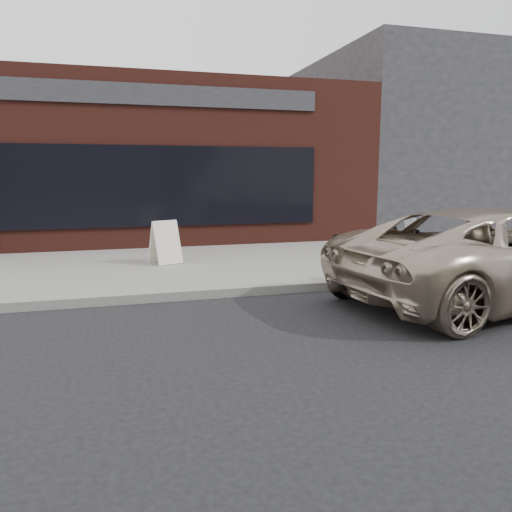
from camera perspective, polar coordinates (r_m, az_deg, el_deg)
ground at (r=4.83m, az=14.12°, el=-15.49°), size 120.00×120.00×0.00m
near_sidewalk at (r=11.17m, az=-4.08°, el=-0.61°), size 44.00×6.00×0.15m
storefront at (r=17.75m, az=-15.39°, el=9.83°), size 14.00×10.07×4.50m
neighbour_building at (r=21.60m, az=19.00°, el=11.51°), size 10.00×10.00×6.00m
motorcycle at (r=8.45m, az=13.53°, el=-0.79°), size 2.03×0.81×1.28m
minivan at (r=8.67m, az=25.86°, el=0.05°), size 5.63×3.18×1.49m
sandwich_sign at (r=10.61m, az=-10.37°, el=1.59°), size 0.72×0.70×0.90m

